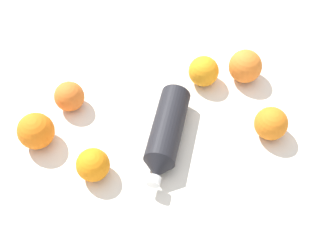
{
  "coord_description": "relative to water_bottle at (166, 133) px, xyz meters",
  "views": [
    {
      "loc": [
        0.53,
        0.22,
        0.81
      ],
      "look_at": [
        0.05,
        -0.03,
        0.03
      ],
      "focal_mm": 47.23,
      "sensor_mm": 36.0,
      "label": 1
    }
  ],
  "objects": [
    {
      "name": "orange_2",
      "position": [
        0.01,
        -0.24,
        0.0
      ],
      "size": [
        0.07,
        0.07,
        0.07
      ],
      "primitive_type": "sphere",
      "color": "orange",
      "rests_on": "ground_plane"
    },
    {
      "name": "ground_plane",
      "position": [
        -0.07,
        0.02,
        -0.03
      ],
      "size": [
        2.4,
        2.4,
        0.0
      ],
      "primitive_type": "plane",
      "color": "silver"
    },
    {
      "name": "orange_1",
      "position": [
        0.14,
        -0.1,
        0.0
      ],
      "size": [
        0.07,
        0.07,
        0.07
      ],
      "primitive_type": "sphere",
      "color": "orange",
      "rests_on": "ground_plane"
    },
    {
      "name": "water_bottle",
      "position": [
        0.0,
        0.0,
        0.0
      ],
      "size": [
        0.24,
        0.12,
        0.07
      ],
      "rotation": [
        0.0,
        0.0,
        0.27
      ],
      "color": "black",
      "rests_on": "ground_plane"
    },
    {
      "name": "orange_5",
      "position": [
        -0.13,
        0.19,
        0.0
      ],
      "size": [
        0.07,
        0.07,
        0.07
      ],
      "primitive_type": "sphere",
      "color": "orange",
      "rests_on": "ground_plane"
    },
    {
      "name": "orange_3",
      "position": [
        -0.2,
        -0.0,
        0.0
      ],
      "size": [
        0.07,
        0.07,
        0.07
      ],
      "primitive_type": "sphere",
      "color": "orange",
      "rests_on": "ground_plane"
    },
    {
      "name": "orange_0",
      "position": [
        0.13,
        -0.25,
        0.01
      ],
      "size": [
        0.08,
        0.08,
        0.08
      ],
      "primitive_type": "sphere",
      "color": "orange",
      "rests_on": "ground_plane"
    },
    {
      "name": "orange_4",
      "position": [
        -0.25,
        0.08,
        0.01
      ],
      "size": [
        0.08,
        0.08,
        0.08
      ],
      "primitive_type": "sphere",
      "color": "orange",
      "rests_on": "ground_plane"
    }
  ]
}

